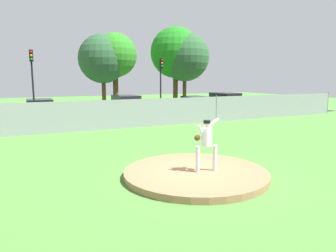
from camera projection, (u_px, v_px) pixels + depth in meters
The scene contains 17 objects.
ground_plane at pixel (131, 141), 14.94m from camera, with size 80.00×80.00×0.00m, color #4C8438.
asphalt_strip at pixel (92, 120), 22.49m from camera, with size 44.00×7.00×0.01m, color #2B2B2D.
pitchers_mound at pixel (196, 174), 9.60m from camera, with size 4.43×4.43×0.20m, color #99704C.
pitcher_youth at pixel (206, 140), 9.36m from camera, with size 0.83×0.32×1.64m.
baseball at pixel (187, 170), 9.52m from camera, with size 0.07×0.07×0.07m, color white.
chainlink_fence at pixel (108, 115), 18.36m from camera, with size 38.49×0.07×1.85m.
parked_car_burgundy at pixel (40, 111), 21.22m from camera, with size 1.90×4.06×1.61m.
parked_car_slate at pixel (196, 106), 25.78m from camera, with size 1.87×4.53×1.53m.
parked_car_white at pixel (126, 108), 23.15m from camera, with size 1.87×4.14×1.76m.
parked_car_red at pixel (225, 103), 27.43m from camera, with size 1.89×4.82×1.75m.
traffic_cone_orange at pixel (175, 112), 25.69m from camera, with size 0.40×0.40×0.55m.
traffic_light_near at pixel (32, 72), 24.13m from camera, with size 0.28×0.46×5.19m.
traffic_light_far at pixel (161, 75), 28.94m from camera, with size 0.28×0.46×4.85m.
tree_leaning_west at pixel (103, 59), 29.20m from camera, with size 4.60×4.60×7.13m.
tree_broad_right at pixel (115, 56), 29.46m from camera, with size 4.18×4.18×7.28m.
tree_tall_centre at pixel (176, 53), 33.15m from camera, with size 5.40×5.40×8.44m.
tree_slender_far at pixel (185, 57), 32.99m from camera, with size 5.20×5.20×7.87m.
Camera 1 is at (-4.82, -7.95, 3.01)m, focal length 33.22 mm.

